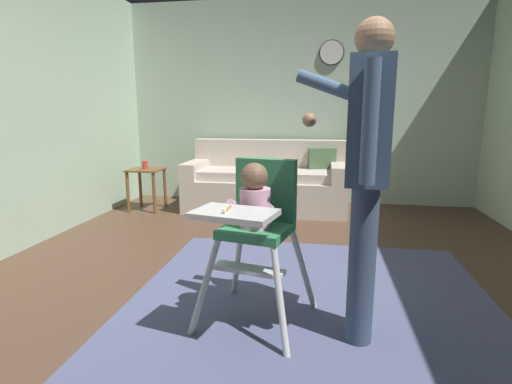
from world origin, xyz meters
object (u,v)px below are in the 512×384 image
(high_chair, at_px, (257,212))
(sippy_cup, at_px, (145,165))
(adult_standing, at_px, (366,167))
(wall_clock, at_px, (332,53))
(side_table, at_px, (146,180))
(couch, at_px, (267,183))

(high_chair, height_order, sippy_cup, high_chair)
(adult_standing, bearing_deg, wall_clock, -81.31)
(sippy_cup, height_order, wall_clock, wall_clock)
(adult_standing, xyz_separation_m, side_table, (-2.38, 2.52, -0.55))
(couch, bearing_deg, high_chair, 6.58)
(couch, height_order, high_chair, high_chair)
(adult_standing, bearing_deg, sippy_cup, -40.36)
(side_table, bearing_deg, couch, 11.27)
(high_chair, height_order, adult_standing, adult_standing)
(couch, distance_m, side_table, 1.51)
(adult_standing, height_order, sippy_cup, adult_standing)
(high_chair, relative_size, adult_standing, 0.57)
(couch, relative_size, adult_standing, 1.21)
(side_table, bearing_deg, adult_standing, -46.72)
(high_chair, distance_m, wall_clock, 3.51)
(high_chair, bearing_deg, wall_clock, -174.98)
(couch, distance_m, sippy_cup, 1.54)
(side_table, distance_m, wall_clock, 2.84)
(side_table, bearing_deg, wall_clock, 19.05)
(couch, distance_m, high_chair, 2.79)
(adult_standing, bearing_deg, high_chair, -0.46)
(couch, relative_size, high_chair, 2.10)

